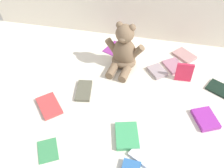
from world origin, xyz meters
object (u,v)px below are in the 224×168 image
object	(u,v)px
book_case_1	(127,136)
book_case_9	(147,156)
book_case_8	(222,90)
book_case_4	(174,66)
book_case_6	(84,91)
book_case_11	(48,150)
book_case_5	(206,119)
book_case_7	(49,106)
teddy_bear	(124,52)
book_case_3	(184,72)
book_case_2	(114,48)
book_case_10	(157,71)
book_case_12	(184,55)

from	to	relation	value
book_case_1	book_case_9	world-z (taller)	book_case_1
book_case_8	book_case_9	size ratio (longest dim) A/B	1.14
book_case_4	book_case_8	xyz separation A→B (m)	(0.23, -0.13, -0.00)
book_case_6	book_case_11	size ratio (longest dim) A/B	1.28
book_case_4	book_case_5	bearing A→B (deg)	-100.00
book_case_4	book_case_7	xyz separation A→B (m)	(-0.55, -0.39, 0.00)
teddy_bear	book_case_5	world-z (taller)	teddy_bear
teddy_bear	book_case_6	world-z (taller)	teddy_bear
book_case_3	book_case_7	xyz separation A→B (m)	(-0.59, -0.30, -0.04)
book_case_3	book_case_5	size ratio (longest dim) A/B	0.88
book_case_7	book_case_6	bearing A→B (deg)	2.40
book_case_2	book_case_10	xyz separation A→B (m)	(0.26, -0.15, 0.01)
book_case_7	book_case_10	world-z (taller)	book_case_10
book_case_1	book_case_7	xyz separation A→B (m)	(-0.37, 0.08, -0.00)
book_case_11	book_case_12	world-z (taller)	book_case_12
book_case_12	teddy_bear	bearing A→B (deg)	155.48
book_case_2	book_case_6	bearing A→B (deg)	-78.09
book_case_1	book_case_10	xyz separation A→B (m)	(0.09, 0.41, -0.00)
book_case_8	book_case_7	bearing A→B (deg)	-42.56
book_case_1	book_case_3	size ratio (longest dim) A/B	1.25
book_case_2	book_case_11	xyz separation A→B (m)	(-0.13, -0.69, 0.00)
book_case_5	book_case_7	xyz separation A→B (m)	(-0.69, -0.07, -0.00)
teddy_bear	book_case_7	world-z (taller)	teddy_bear
book_case_3	book_case_8	bearing A→B (deg)	-14.78
book_case_1	book_case_5	bearing A→B (deg)	-168.76
book_case_5	book_case_12	bearing A→B (deg)	77.87
book_case_9	book_case_8	bearing A→B (deg)	-8.85
teddy_bear	book_case_5	xyz separation A→B (m)	(0.41, -0.28, -0.08)
book_case_3	book_case_6	bearing A→B (deg)	-161.48
book_case_1	book_case_7	size ratio (longest dim) A/B	0.93
book_case_3	book_case_6	xyz separation A→B (m)	(-0.46, -0.18, -0.04)
book_case_8	book_case_10	world-z (taller)	book_case_10
book_case_2	book_case_3	xyz separation A→B (m)	(0.39, -0.18, 0.05)
book_case_5	book_case_9	bearing A→B (deg)	-159.80
teddy_bear	book_case_9	bearing A→B (deg)	-61.48
teddy_bear	book_case_12	bearing A→B (deg)	33.33
book_case_8	book_case_11	bearing A→B (deg)	-27.29
book_case_2	book_case_11	world-z (taller)	same
book_case_5	book_case_11	xyz separation A→B (m)	(-0.61, -0.28, -0.01)
book_case_12	book_case_9	bearing A→B (deg)	-151.04
book_case_4	book_case_11	xyz separation A→B (m)	(-0.47, -0.60, -0.00)
book_case_8	book_case_10	size ratio (longest dim) A/B	1.46
book_case_1	book_case_5	xyz separation A→B (m)	(0.32, 0.15, 0.00)
book_case_11	book_case_9	bearing A→B (deg)	-20.40
teddy_bear	book_case_1	world-z (taller)	teddy_bear
book_case_1	book_case_8	size ratio (longest dim) A/B	0.90
book_case_7	book_case_5	bearing A→B (deg)	-35.55
book_case_6	book_case_5	bearing A→B (deg)	165.71
book_case_1	book_case_3	bearing A→B (deg)	-133.85
book_case_3	book_case_4	distance (m)	0.11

